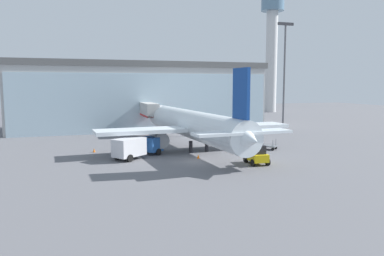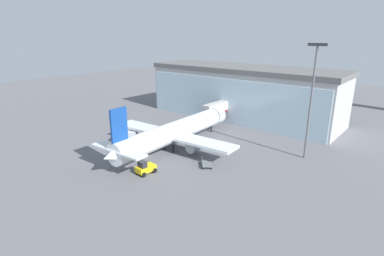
# 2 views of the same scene
# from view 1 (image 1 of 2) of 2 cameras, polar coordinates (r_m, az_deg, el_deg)

# --- Properties ---
(ground) EXTENTS (240.00, 240.00, 0.00)m
(ground) POSITION_cam_1_polar(r_m,az_deg,el_deg) (45.66, 1.04, -5.04)
(ground) COLOR slate
(terminal_building) EXTENTS (52.48, 16.62, 13.88)m
(terminal_building) POSITION_cam_1_polar(r_m,az_deg,el_deg) (80.85, -7.93, 4.93)
(terminal_building) COLOR #A8A8A8
(terminal_building) RESTS_ON ground
(jet_bridge) EXTENTS (2.45, 11.80, 5.89)m
(jet_bridge) POSITION_cam_1_polar(r_m,az_deg,el_deg) (71.22, -6.85, 2.76)
(jet_bridge) COLOR beige
(jet_bridge) RESTS_ON ground
(control_tower) EXTENTS (7.94, 7.94, 38.23)m
(control_tower) POSITION_cam_1_polar(r_m,az_deg,el_deg) (131.56, 12.06, 12.74)
(control_tower) COLOR silver
(control_tower) RESTS_ON ground
(apron_light_mast) EXTENTS (3.20, 0.40, 20.64)m
(apron_light_mast) POSITION_cam_1_polar(r_m,az_deg,el_deg) (72.82, 13.90, 8.68)
(apron_light_mast) COLOR #59595E
(apron_light_mast) RESTS_ON ground
(airplane) EXTENTS (27.90, 35.34, 11.00)m
(airplane) POSITION_cam_1_polar(r_m,az_deg,el_deg) (52.98, 0.21, 0.43)
(airplane) COLOR white
(airplane) RESTS_ON ground
(catering_truck) EXTENTS (7.22, 6.04, 2.65)m
(catering_truck) POSITION_cam_1_polar(r_m,az_deg,el_deg) (47.85, -8.40, -2.79)
(catering_truck) COLOR #2659A5
(catering_truck) RESTS_ON ground
(baggage_cart) EXTENTS (3.06, 3.15, 1.50)m
(baggage_cart) POSITION_cam_1_polar(r_m,az_deg,el_deg) (54.82, 11.31, -2.67)
(baggage_cart) COLOR slate
(baggage_cart) RESTS_ON ground
(pushback_tug) EXTENTS (2.42, 3.35, 2.30)m
(pushback_tug) POSITION_cam_1_polar(r_m,az_deg,el_deg) (44.35, 9.87, -4.20)
(pushback_tug) COLOR yellow
(pushback_tug) RESTS_ON ground
(safety_cone_nose) EXTENTS (0.36, 0.36, 0.55)m
(safety_cone_nose) POSITION_cam_1_polar(r_m,az_deg,el_deg) (47.11, 0.96, -4.34)
(safety_cone_nose) COLOR orange
(safety_cone_nose) RESTS_ON ground
(safety_cone_wingtip) EXTENTS (0.36, 0.36, 0.55)m
(safety_cone_wingtip) POSITION_cam_1_polar(r_m,az_deg,el_deg) (53.16, -14.70, -3.30)
(safety_cone_wingtip) COLOR orange
(safety_cone_wingtip) RESTS_ON ground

